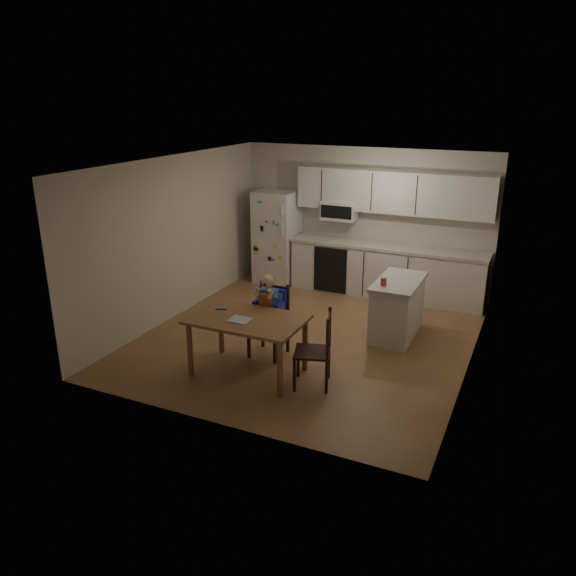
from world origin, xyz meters
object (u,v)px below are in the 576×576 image
(refrigerator, at_px, (277,237))
(chair_booster, at_px, (270,306))
(kitchen_island, at_px, (397,308))
(chair_side, at_px, (320,345))
(dining_table, at_px, (247,326))
(red_cup, at_px, (384,282))

(refrigerator, bearing_deg, chair_booster, -65.82)
(kitchen_island, bearing_deg, chair_side, -103.82)
(dining_table, xyz_separation_m, chair_booster, (0.00, 0.62, 0.04))
(red_cup, height_order, dining_table, red_cup)
(red_cup, xyz_separation_m, chair_side, (-0.31, -1.56, -0.36))
(chair_side, bearing_deg, red_cup, 151.59)
(kitchen_island, height_order, chair_booster, chair_booster)
(dining_table, distance_m, chair_side, 0.95)
(red_cup, distance_m, chair_side, 1.63)
(refrigerator, xyz_separation_m, dining_table, (1.29, -3.48, -0.20))
(dining_table, bearing_deg, chair_side, 4.73)
(chair_side, bearing_deg, chair_booster, -136.95)
(kitchen_island, height_order, chair_side, chair_side)
(chair_booster, distance_m, chair_side, 1.10)
(refrigerator, bearing_deg, kitchen_island, -29.95)
(refrigerator, height_order, red_cup, refrigerator)
(dining_table, bearing_deg, refrigerator, 110.26)
(kitchen_island, xyz_separation_m, chair_side, (-0.46, -1.86, 0.11))
(chair_side, bearing_deg, refrigerator, -163.89)
(chair_booster, xyz_separation_m, chair_side, (0.94, -0.54, -0.16))
(refrigerator, xyz_separation_m, kitchen_island, (2.68, -1.55, -0.42))
(kitchen_island, bearing_deg, red_cup, -115.64)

